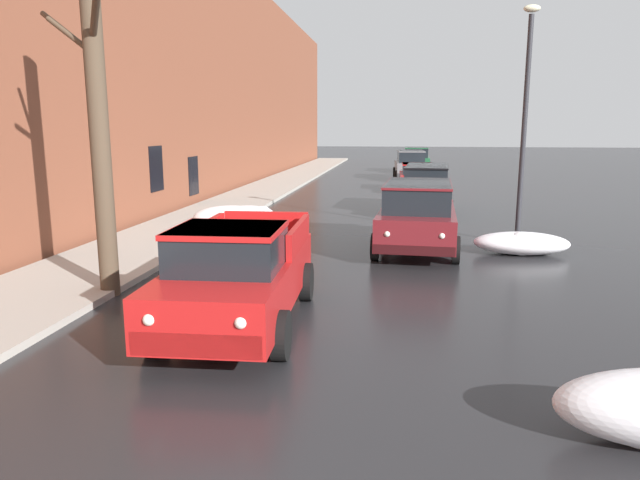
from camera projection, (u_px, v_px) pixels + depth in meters
name	position (u px, v px, depth m)	size (l,w,h in m)	color
left_sidewalk_slab	(207.00, 216.00, 21.04)	(2.98, 80.00, 0.13)	#A8A399
brick_townhouse_facade	(146.00, 55.00, 20.22)	(0.63, 80.00, 11.43)	brown
snow_bank_near_corner_left	(251.00, 214.00, 20.16)	(1.82, 0.93, 0.57)	white
snow_bank_along_left_kerb	(523.00, 243.00, 14.99)	(2.42, 1.16, 0.62)	white
snow_bank_mid_block_left	(251.00, 221.00, 18.76)	(2.06, 1.35, 0.53)	white
snow_bank_along_right_kerb	(233.00, 219.00, 18.17)	(2.60, 1.15, 0.84)	white
bare_tree_second_along_sidewalk	(97.00, 114.00, 10.74)	(3.16, 3.30, 6.64)	#4C3D2D
pickup_truck_red_approaching_near_lane	(238.00, 274.00, 9.46)	(2.21, 4.94, 1.76)	red
suv_maroon_parked_kerbside_close	(418.00, 214.00, 15.31)	(2.32, 4.49, 1.82)	maroon
suv_black_parked_kerbside_mid	(427.00, 187.00, 22.26)	(2.24, 4.94, 1.82)	black
sedan_red_parked_far_down_block	(417.00, 177.00, 29.86)	(2.05, 4.24, 1.42)	red
suv_grey_queued_behind_truck	(410.00, 164.00, 36.46)	(2.19, 4.79, 1.82)	slate
suv_green_at_far_intersection	(416.00, 159.00, 42.45)	(2.11, 4.59, 1.82)	#1E5633
street_lamp_post	(525.00, 115.00, 15.78)	(0.44, 0.24, 6.42)	#28282D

